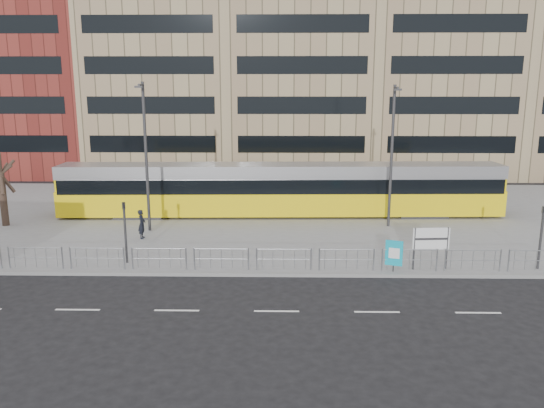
{
  "coord_description": "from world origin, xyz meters",
  "views": [
    {
      "loc": [
        2.19,
        -23.74,
        8.68
      ],
      "look_at": [
        1.63,
        6.0,
        2.21
      ],
      "focal_mm": 35.0,
      "sensor_mm": 36.0,
      "label": 1
    }
  ],
  "objects_px": {
    "station_sign": "(431,241)",
    "traffic_light_east": "(542,229)",
    "ad_panel": "(394,253)",
    "traffic_light_west": "(125,224)",
    "lamp_post_east": "(392,151)",
    "pedestrian": "(142,224)",
    "lamp_post_west": "(146,152)",
    "tram": "(281,190)"
  },
  "relations": [
    {
      "from": "tram",
      "to": "lamp_post_east",
      "type": "height_order",
      "value": "lamp_post_east"
    },
    {
      "from": "traffic_light_east",
      "to": "lamp_post_east",
      "type": "xyz_separation_m",
      "value": [
        -5.64,
        8.05,
        2.8
      ]
    },
    {
      "from": "ad_panel",
      "to": "pedestrian",
      "type": "relative_size",
      "value": 0.9
    },
    {
      "from": "station_sign",
      "to": "pedestrian",
      "type": "xyz_separation_m",
      "value": [
        -15.29,
        5.11,
        -0.57
      ]
    },
    {
      "from": "ad_panel",
      "to": "lamp_post_west",
      "type": "relative_size",
      "value": 0.17
    },
    {
      "from": "traffic_light_west",
      "to": "traffic_light_east",
      "type": "bearing_deg",
      "value": -15.69
    },
    {
      "from": "tram",
      "to": "traffic_light_east",
      "type": "xyz_separation_m",
      "value": [
        12.48,
        -11.04,
        0.2
      ]
    },
    {
      "from": "station_sign",
      "to": "traffic_light_east",
      "type": "relative_size",
      "value": 0.66
    },
    {
      "from": "traffic_light_west",
      "to": "lamp_post_west",
      "type": "distance_m",
      "value": 6.8
    },
    {
      "from": "ad_panel",
      "to": "lamp_post_east",
      "type": "xyz_separation_m",
      "value": [
        1.45,
        8.59,
        3.88
      ]
    },
    {
      "from": "lamp_post_east",
      "to": "lamp_post_west",
      "type": "bearing_deg",
      "value": -174.84
    },
    {
      "from": "ad_panel",
      "to": "traffic_light_west",
      "type": "relative_size",
      "value": 0.49
    },
    {
      "from": "pedestrian",
      "to": "lamp_post_east",
      "type": "relative_size",
      "value": 0.19
    },
    {
      "from": "tram",
      "to": "ad_panel",
      "type": "height_order",
      "value": "tram"
    },
    {
      "from": "traffic_light_west",
      "to": "lamp_post_east",
      "type": "xyz_separation_m",
      "value": [
        14.55,
        7.5,
        2.8
      ]
    },
    {
      "from": "pedestrian",
      "to": "lamp_post_east",
      "type": "height_order",
      "value": "lamp_post_east"
    },
    {
      "from": "lamp_post_east",
      "to": "traffic_light_east",
      "type": "bearing_deg",
      "value": -54.99
    },
    {
      "from": "station_sign",
      "to": "pedestrian",
      "type": "bearing_deg",
      "value": 157.13
    },
    {
      "from": "pedestrian",
      "to": "tram",
      "type": "bearing_deg",
      "value": -55.23
    },
    {
      "from": "ad_panel",
      "to": "pedestrian",
      "type": "bearing_deg",
      "value": 177.27
    },
    {
      "from": "pedestrian",
      "to": "traffic_light_east",
      "type": "relative_size",
      "value": 0.55
    },
    {
      "from": "lamp_post_east",
      "to": "tram",
      "type": "bearing_deg",
      "value": 156.38
    },
    {
      "from": "tram",
      "to": "ad_panel",
      "type": "relative_size",
      "value": 19.61
    },
    {
      "from": "ad_panel",
      "to": "lamp_post_west",
      "type": "xyz_separation_m",
      "value": [
        -13.47,
        7.24,
        3.96
      ]
    },
    {
      "from": "lamp_post_west",
      "to": "pedestrian",
      "type": "bearing_deg",
      "value": -89.73
    },
    {
      "from": "lamp_post_east",
      "to": "pedestrian",
      "type": "bearing_deg",
      "value": -168.36
    },
    {
      "from": "lamp_post_west",
      "to": "lamp_post_east",
      "type": "bearing_deg",
      "value": 5.16
    },
    {
      "from": "traffic_light_west",
      "to": "pedestrian",
      "type": "bearing_deg",
      "value": 80.61
    },
    {
      "from": "tram",
      "to": "traffic_light_west",
      "type": "xyz_separation_m",
      "value": [
        -7.71,
        -10.49,
        0.2
      ]
    },
    {
      "from": "traffic_light_east",
      "to": "lamp_post_east",
      "type": "relative_size",
      "value": 0.35
    },
    {
      "from": "traffic_light_west",
      "to": "traffic_light_east",
      "type": "height_order",
      "value": "same"
    },
    {
      "from": "pedestrian",
      "to": "lamp_post_west",
      "type": "bearing_deg",
      "value": -1.89
    },
    {
      "from": "ad_panel",
      "to": "traffic_light_east",
      "type": "bearing_deg",
      "value": 23.9
    },
    {
      "from": "tram",
      "to": "lamp_post_west",
      "type": "xyz_separation_m",
      "value": [
        -8.08,
        -4.34,
        3.08
      ]
    },
    {
      "from": "station_sign",
      "to": "lamp_post_east",
      "type": "xyz_separation_m",
      "value": [
        -0.37,
        8.19,
        3.35
      ]
    },
    {
      "from": "traffic_light_east",
      "to": "lamp_post_east",
      "type": "distance_m",
      "value": 10.22
    },
    {
      "from": "pedestrian",
      "to": "lamp_post_west",
      "type": "relative_size",
      "value": 0.19
    },
    {
      "from": "traffic_light_west",
      "to": "lamp_post_east",
      "type": "height_order",
      "value": "lamp_post_east"
    },
    {
      "from": "ad_panel",
      "to": "traffic_light_west",
      "type": "height_order",
      "value": "traffic_light_west"
    },
    {
      "from": "station_sign",
      "to": "pedestrian",
      "type": "distance_m",
      "value": 16.13
    },
    {
      "from": "station_sign",
      "to": "lamp_post_west",
      "type": "height_order",
      "value": "lamp_post_west"
    },
    {
      "from": "lamp_post_west",
      "to": "tram",
      "type": "bearing_deg",
      "value": 28.24
    }
  ]
}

